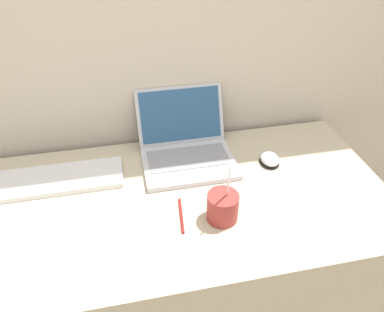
{
  "coord_description": "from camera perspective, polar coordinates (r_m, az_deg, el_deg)",
  "views": [
    {
      "loc": [
        -0.1,
        -0.55,
        1.6
      ],
      "look_at": [
        0.11,
        0.46,
        0.84
      ],
      "focal_mm": 35.0,
      "sensor_mm": 36.0,
      "label": 1
    }
  ],
  "objects": [
    {
      "name": "external_keyboard",
      "position": [
        1.37,
        -19.66,
        -3.37
      ],
      "size": [
        0.44,
        0.16,
        0.02
      ],
      "color": "silver",
      "rests_on": "desk"
    },
    {
      "name": "desk",
      "position": [
        1.52,
        -3.29,
        -17.12
      ],
      "size": [
        1.49,
        0.7,
        0.76
      ],
      "color": "beige",
      "rests_on": "ground_plane"
    },
    {
      "name": "drink_cup",
      "position": [
        1.14,
        4.69,
        -7.68
      ],
      "size": [
        0.1,
        0.1,
        0.22
      ],
      "color": "#9E332D",
      "rests_on": "desk"
    },
    {
      "name": "wall_back",
      "position": [
        1.34,
        -7.54,
        21.07
      ],
      "size": [
        7.0,
        0.04,
        2.5
      ],
      "color": "beige",
      "rests_on": "ground_plane"
    },
    {
      "name": "computer_mouse",
      "position": [
        1.4,
        11.75,
        -0.49
      ],
      "size": [
        0.07,
        0.09,
        0.04
      ],
      "color": "black",
      "rests_on": "desk"
    },
    {
      "name": "laptop",
      "position": [
        1.38,
        -0.92,
        1.53
      ],
      "size": [
        0.33,
        0.33,
        0.22
      ],
      "color": "silver",
      "rests_on": "desk"
    },
    {
      "name": "pen",
      "position": [
        1.17,
        -1.65,
        -9.02
      ],
      "size": [
        0.02,
        0.14,
        0.01
      ],
      "color": "#A51E1E",
      "rests_on": "desk"
    }
  ]
}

